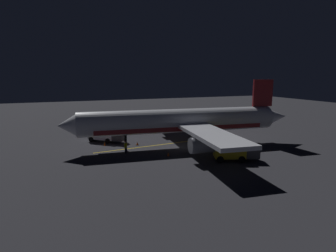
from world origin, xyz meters
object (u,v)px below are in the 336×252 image
at_px(airliner, 183,122).
at_px(traffic_cone_near_right, 125,140).
at_px(baggage_truck, 106,135).
at_px(ground_crew_worker, 126,147).
at_px(traffic_cone_under_wing, 137,144).
at_px(catering_truck, 234,151).
at_px(traffic_cone_near_left, 105,144).
at_px(traffic_cone_far, 168,154).

bearing_deg(airliner, traffic_cone_near_right, 48.80).
height_order(airliner, baggage_truck, airliner).
height_order(ground_crew_worker, traffic_cone_under_wing, ground_crew_worker).
bearing_deg(baggage_truck, traffic_cone_near_right, -108.08).
distance_m(catering_truck, traffic_cone_near_left, 20.83).
bearing_deg(traffic_cone_near_right, ground_crew_worker, 167.58).
relative_size(baggage_truck, traffic_cone_near_right, 11.22).
distance_m(airliner, traffic_cone_under_wing, 8.41).
xyz_separation_m(catering_truck, traffic_cone_near_left, (14.70, 14.72, -1.02)).
bearing_deg(ground_crew_worker, catering_truck, -125.19).
bearing_deg(catering_truck, traffic_cone_near_left, 45.04).
relative_size(catering_truck, ground_crew_worker, 3.54).
relative_size(airliner, baggage_truck, 6.11).
bearing_deg(traffic_cone_far, traffic_cone_under_wing, 16.21).
relative_size(traffic_cone_near_left, traffic_cone_under_wing, 1.00).
bearing_deg(ground_crew_worker, traffic_cone_near_left, 19.98).
bearing_deg(ground_crew_worker, baggage_truck, 9.79).
bearing_deg(baggage_truck, ground_crew_worker, -170.21).
bearing_deg(traffic_cone_under_wing, baggage_truck, 46.02).
bearing_deg(catering_truck, traffic_cone_near_right, 33.99).
height_order(airliner, traffic_cone_near_right, airliner).
distance_m(airliner, baggage_truck, 13.76).
xyz_separation_m(baggage_truck, traffic_cone_near_right, (-1.00, -3.08, -1.00)).
bearing_deg(traffic_cone_near_left, traffic_cone_under_wing, -107.92).
height_order(ground_crew_worker, traffic_cone_far, ground_crew_worker).
height_order(traffic_cone_near_left, traffic_cone_far, same).
relative_size(airliner, traffic_cone_under_wing, 68.59).
bearing_deg(traffic_cone_under_wing, traffic_cone_near_left, 72.08).
bearing_deg(traffic_cone_under_wing, traffic_cone_far, -163.79).
distance_m(ground_crew_worker, traffic_cone_near_left, 6.22).
distance_m(traffic_cone_near_left, traffic_cone_far, 12.02).
xyz_separation_m(traffic_cone_near_left, traffic_cone_under_wing, (-1.63, -5.03, 0.00)).
bearing_deg(catering_truck, ground_crew_worker, 54.81).
height_order(baggage_truck, traffic_cone_under_wing, baggage_truck).
bearing_deg(baggage_truck, airliner, -125.79).
bearing_deg(catering_truck, traffic_cone_under_wing, 36.54).
xyz_separation_m(airliner, traffic_cone_near_right, (6.88, 7.86, -3.77)).
relative_size(baggage_truck, traffic_cone_near_left, 11.22).
height_order(catering_truck, ground_crew_worker, catering_truck).
xyz_separation_m(ground_crew_worker, traffic_cone_under_wing, (4.18, -2.92, -0.64)).
height_order(baggage_truck, catering_truck, catering_truck).
height_order(traffic_cone_under_wing, traffic_cone_far, same).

